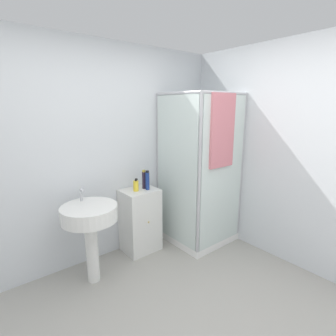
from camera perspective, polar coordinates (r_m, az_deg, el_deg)
The scene contains 8 objects.
wall_back at distance 3.08m, azimuth -16.00°, elevation 2.64°, with size 6.40×0.06×2.50m, color silver.
wall_right at distance 3.12m, azimuth 29.65°, elevation 1.52°, with size 0.06×6.40×2.50m, color silver.
shower_enclosure at distance 3.50m, azimuth 6.92°, elevation -6.83°, with size 0.81×0.84×1.96m.
vanity_cabinet at distance 3.37m, azimuth -6.06°, elevation -11.23°, with size 0.43×0.37×0.80m.
sink at distance 2.78m, azimuth -16.65°, elevation -10.91°, with size 0.56×0.56×0.97m.
soap_dispenser at distance 3.16m, azimuth -6.99°, elevation -3.85°, with size 0.06×0.07×0.16m.
shampoo_bottle_tall_black at distance 3.24m, azimuth -5.26°, elevation -2.52°, with size 0.05×0.05×0.23m.
shampoo_bottle_blue at distance 3.19m, azimuth -4.50°, elevation -2.70°, with size 0.05×0.05×0.24m.
Camera 1 is at (-1.17, -1.10, 1.79)m, focal length 28.00 mm.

